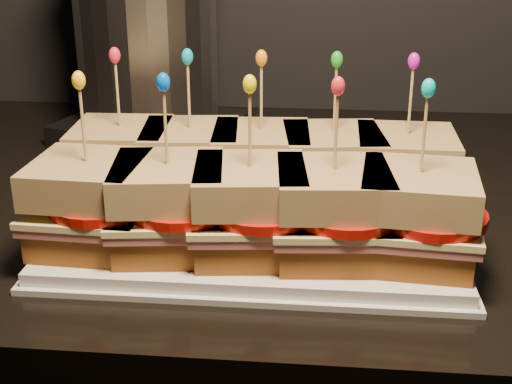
{
  "coord_description": "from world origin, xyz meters",
  "views": [
    {
      "loc": [
        0.4,
        0.83,
        1.21
      ],
      "look_at": [
        0.34,
        1.48,
        0.95
      ],
      "focal_mm": 50.0,
      "sensor_mm": 36.0,
      "label": 1
    }
  ],
  "objects": [
    {
      "name": "granite_slab",
      "position": [
        0.55,
        1.64,
        0.87
      ],
      "size": [
        2.47,
        0.73,
        0.04
      ],
      "primitive_type": "cube",
      "color": "black",
      "rests_on": "cabinet"
    },
    {
      "name": "platter",
      "position": [
        0.34,
        1.48,
        0.9
      ],
      "size": [
        0.4,
        0.24,
        0.02
      ],
      "primitive_type": "cube",
      "color": "white",
      "rests_on": "granite_slab"
    },
    {
      "name": "platter_rim",
      "position": [
        0.34,
        1.48,
        0.89
      ],
      "size": [
        0.41,
        0.26,
        0.01
      ],
      "primitive_type": "cube",
      "color": "white",
      "rests_on": "granite_slab"
    },
    {
      "name": "sandwich_0_bread_bot",
      "position": [
        0.19,
        1.54,
        0.92
      ],
      "size": [
        0.1,
        0.1,
        0.03
      ],
      "primitive_type": "cube",
      "rotation": [
        0.0,
        0.0,
        0.05
      ],
      "color": "#572B0F",
      "rests_on": "platter"
    },
    {
      "name": "sandwich_0_ham",
      "position": [
        0.19,
        1.54,
        0.94
      ],
      "size": [
        0.11,
        0.11,
        0.01
      ],
      "primitive_type": "cube",
      "rotation": [
        0.0,
        0.0,
        0.05
      ],
      "color": "#BC5E5D",
      "rests_on": "sandwich_0_bread_bot"
    },
    {
      "name": "sandwich_0_cheese",
      "position": [
        0.19,
        1.54,
        0.95
      ],
      "size": [
        0.11,
        0.11,
        0.01
      ],
      "primitive_type": "cube",
      "rotation": [
        0.0,
        0.0,
        0.05
      ],
      "color": "#F4E695",
      "rests_on": "sandwich_0_ham"
    },
    {
      "name": "sandwich_0_tomato",
      "position": [
        0.2,
        1.53,
        0.96
      ],
      "size": [
        0.1,
        0.1,
        0.01
      ],
      "primitive_type": "cylinder",
      "color": "#BA130B",
      "rests_on": "sandwich_0_cheese"
    },
    {
      "name": "sandwich_0_bread_top",
      "position": [
        0.19,
        1.54,
        0.98
      ],
      "size": [
        0.1,
        0.1,
        0.03
      ],
      "primitive_type": "cube",
      "rotation": [
        0.0,
        0.0,
        0.05
      ],
      "color": "#63380D",
      "rests_on": "sandwich_0_tomato"
    },
    {
      "name": "sandwich_0_pick",
      "position": [
        0.19,
        1.54,
        1.02
      ],
      "size": [
        0.0,
        0.0,
        0.09
      ],
      "primitive_type": "cylinder",
      "color": "tan",
      "rests_on": "sandwich_0_bread_top"
    },
    {
      "name": "sandwich_0_frill",
      "position": [
        0.19,
        1.54,
        1.07
      ],
      "size": [
        0.01,
        0.01,
        0.02
      ],
      "primitive_type": "ellipsoid",
      "color": "red",
      "rests_on": "sandwich_0_pick"
    },
    {
      "name": "sandwich_1_bread_bot",
      "position": [
        0.27,
        1.54,
        0.92
      ],
      "size": [
        0.11,
        0.11,
        0.03
      ],
      "primitive_type": "cube",
      "rotation": [
        0.0,
        0.0,
        0.1
      ],
      "color": "#572B0F",
      "rests_on": "platter"
    },
    {
      "name": "sandwich_1_ham",
      "position": [
        0.27,
        1.54,
        0.94
      ],
      "size": [
        0.12,
        0.11,
        0.01
      ],
      "primitive_type": "cube",
      "rotation": [
        0.0,
        0.0,
        0.1
      ],
      "color": "#BC5E5D",
      "rests_on": "sandwich_1_bread_bot"
    },
    {
      "name": "sandwich_1_cheese",
      "position": [
        0.27,
        1.54,
        0.95
      ],
      "size": [
        0.12,
        0.12,
        0.01
      ],
      "primitive_type": "cube",
      "rotation": [
        0.0,
        0.0,
        0.1
      ],
      "color": "#F4E695",
      "rests_on": "sandwich_1_ham"
    },
    {
      "name": "sandwich_1_tomato",
      "position": [
        0.28,
        1.53,
        0.96
      ],
      "size": [
        0.1,
        0.1,
        0.01
      ],
      "primitive_type": "cylinder",
      "color": "#BA130B",
      "rests_on": "sandwich_1_cheese"
    },
    {
      "name": "sandwich_1_bread_top",
      "position": [
        0.27,
        1.54,
        0.98
      ],
      "size": [
        0.11,
        0.11,
        0.03
      ],
      "primitive_type": "cube",
      "rotation": [
        0.0,
        0.0,
        0.1
      ],
      "color": "#63380D",
      "rests_on": "sandwich_1_tomato"
    },
    {
      "name": "sandwich_1_pick",
      "position": [
        0.27,
        1.54,
        1.02
      ],
      "size": [
        0.0,
        0.0,
        0.09
      ],
      "primitive_type": "cylinder",
      "color": "tan",
      "rests_on": "sandwich_1_bread_top"
    },
    {
      "name": "sandwich_1_frill",
      "position": [
        0.27,
        1.54,
        1.07
      ],
      "size": [
        0.01,
        0.01,
        0.02
      ],
      "primitive_type": "ellipsoid",
      "color": "#0C9DB3",
      "rests_on": "sandwich_1_pick"
    },
    {
      "name": "sandwich_2_bread_bot",
      "position": [
        0.34,
        1.54,
        0.92
      ],
      "size": [
        0.1,
        0.1,
        0.03
      ],
      "primitive_type": "cube",
      "rotation": [
        0.0,
        0.0,
        0.06
      ],
      "color": "#572B0F",
      "rests_on": "platter"
    },
    {
      "name": "sandwich_2_ham",
      "position": [
        0.34,
        1.54,
        0.94
      ],
      "size": [
        0.11,
        0.11,
        0.01
      ],
      "primitive_type": "cube",
      "rotation": [
        0.0,
        0.0,
        0.06
      ],
      "color": "#BC5E5D",
      "rests_on": "sandwich_2_bread_bot"
    },
    {
      "name": "sandwich_2_cheese",
      "position": [
        0.34,
        1.54,
        0.95
      ],
      "size": [
        0.12,
        0.11,
        0.01
      ],
      "primitive_type": "cube",
      "rotation": [
        0.0,
        0.0,
        0.06
      ],
      "color": "#F4E695",
      "rests_on": "sandwich_2_ham"
    },
    {
      "name": "sandwich_2_tomato",
      "position": [
        0.35,
        1.53,
        0.96
      ],
      "size": [
        0.1,
        0.1,
        0.01
      ],
      "primitive_type": "cylinder",
      "color": "#BA130B",
      "rests_on": "sandwich_2_cheese"
    },
    {
      "name": "sandwich_2_bread_top",
      "position": [
        0.34,
        1.54,
        0.98
      ],
      "size": [
        0.11,
        0.11,
        0.03
      ],
      "primitive_type": "cube",
      "rotation": [
        0.0,
        0.0,
        0.06
      ],
      "color": "#63380D",
      "rests_on": "sandwich_2_tomato"
    },
    {
      "name": "sandwich_2_pick",
      "position": [
        0.34,
        1.54,
        1.02
      ],
      "size": [
        0.0,
        0.0,
        0.09
      ],
      "primitive_type": "cylinder",
      "color": "tan",
      "rests_on": "sandwich_2_bread_top"
    },
    {
      "name": "sandwich_2_frill",
      "position": [
        0.34,
        1.54,
        1.07
      ],
      "size": [
        0.01,
        0.01,
        0.02
      ],
      "primitive_type": "ellipsoid",
      "color": "orange",
      "rests_on": "sandwich_2_pick"
    },
    {
      "name": "sandwich_3_bread_bot",
      "position": [
        0.42,
        1.54,
        0.92
      ],
      "size": [
        0.11,
        0.11,
        0.03
      ],
      "primitive_type": "cube",
      "rotation": [
        0.0,
        0.0,
        0.12
      ],
      "color": "#572B0F",
      "rests_on": "platter"
    },
    {
      "name": "sandwich_3_ham",
      "position": [
        0.42,
        1.54,
        0.94
      ],
      "size": [
        0.12,
        0.12,
        0.01
      ],
      "primitive_type": "cube",
      "rotation": [
        0.0,
        0.0,
        0.12
      ],
      "color": "#BC5E5D",
      "rests_on": "sandwich_3_bread_bot"
    },
    {
      "name": "sandwich_3_cheese",
      "position": [
        0.42,
        1.54,
        0.95
      ],
      "size": [
        0.12,
        0.12,
        0.01
      ],
      "primitive_type": "cube",
      "rotation": [
        0.0,
        0.0,
        0.12
      ],
      "color": "#F4E695",
      "rests_on": "sandwich_3_ham"
    },
    {
      "name": "sandwich_3_tomato",
      "position": [
        0.43,
        1.53,
        0.96
      ],
      "size": [
        0.1,
        0.1,
        0.01
      ],
      "primitive_type": "cylinder",
      "color": "#BA130B",
      "rests_on": "sandwich_3_cheese"
    },
    {
      "name": "sandwich_3_bread_top",
      "position": [
        0.42,
        1.54,
        0.98
      ],
      "size": [
        0.11,
        0.11,
        0.03
      ],
      "primitive_type": "cube",
      "rotation": [
        0.0,
        0.0,
        0.12
      ],
      "color": "#63380D",
      "rests_on": "sandwich_3_tomato"
    },
    {
      "name": "sandwich_3_pick",
      "position": [
        0.42,
        1.54,
        1.02
      ],
      "size": [
        0.0,
        0.0,
        0.09
      ],
      "primitive_type": "cylinder",
      "color": "tan",
      "rests_on": "sandwich_3_bread_top"
    },
    {
      "name": "sandwich_3_frill",
      "position": [
        0.42,
        1.54,
        1.07
      ],
      "size": [
        0.01,
        0.01,
        0.02
      ],
      "primitive_type": "ellipsoid",
      "color": "green",
      "rests_on": "sandwich_3_pick"
    },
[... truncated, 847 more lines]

